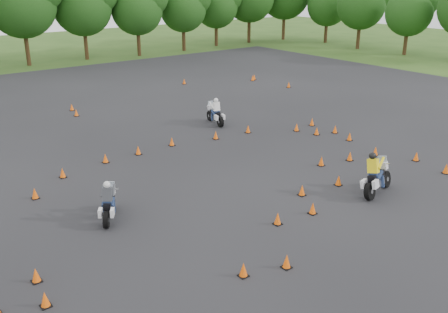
% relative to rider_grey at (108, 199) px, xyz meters
% --- Properties ---
extents(ground, '(140.00, 140.00, 0.00)m').
position_rel_rider_grey_xyz_m(ground, '(5.77, -3.79, -0.82)').
color(ground, '#2D5119').
rests_on(ground, ground).
extents(asphalt_pad, '(62.00, 62.00, 0.00)m').
position_rel_rider_grey_xyz_m(asphalt_pad, '(5.77, 2.21, -0.81)').
color(asphalt_pad, black).
rests_on(asphalt_pad, ground).
extents(treeline, '(86.68, 32.61, 10.81)m').
position_rel_rider_grey_xyz_m(treeline, '(9.41, 31.14, 3.84)').
color(treeline, '#1A4212').
rests_on(treeline, ground).
extents(traffic_cones, '(35.84, 33.06, 0.45)m').
position_rel_rider_grey_xyz_m(traffic_cones, '(5.66, 1.83, -0.59)').
color(traffic_cones, '#FF5E0A').
rests_on(traffic_cones, asphalt_pad).
extents(rider_grey, '(1.69, 2.12, 1.63)m').
position_rel_rider_grey_xyz_m(rider_grey, '(0.00, 0.00, 0.00)').
color(rider_grey, '#393B40').
rests_on(rider_grey, ground).
extents(rider_yellow, '(2.54, 1.30, 1.87)m').
position_rel_rider_grey_xyz_m(rider_yellow, '(10.21, -4.95, 0.12)').
color(rider_yellow, yellow).
rests_on(rider_yellow, ground).
extents(rider_white, '(1.12, 2.29, 1.69)m').
position_rel_rider_grey_xyz_m(rider_white, '(10.98, 7.88, 0.03)').
color(rider_white, white).
rests_on(rider_white, ground).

